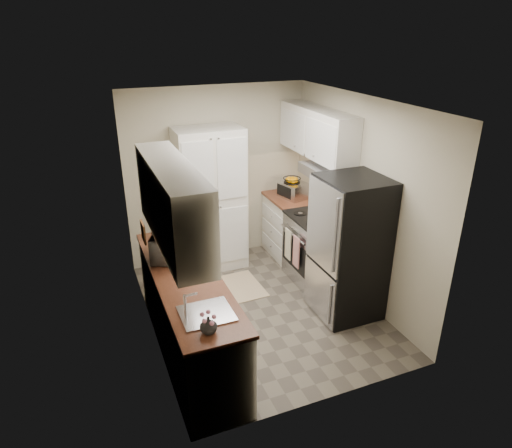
% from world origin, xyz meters
% --- Properties ---
extents(ground, '(3.20, 3.20, 0.00)m').
position_xyz_m(ground, '(0.00, 0.00, 0.00)').
color(ground, '#665B4C').
rests_on(ground, ground).
extents(room_shell, '(2.64, 3.24, 2.52)m').
position_xyz_m(room_shell, '(-0.02, -0.01, 1.63)').
color(room_shell, beige).
rests_on(room_shell, ground).
extents(pantry_cabinet, '(0.90, 0.55, 2.00)m').
position_xyz_m(pantry_cabinet, '(-0.20, 1.32, 1.00)').
color(pantry_cabinet, silver).
rests_on(pantry_cabinet, ground).
extents(base_cabinet_left, '(0.60, 2.30, 0.88)m').
position_xyz_m(base_cabinet_left, '(-0.99, -0.43, 0.44)').
color(base_cabinet_left, silver).
rests_on(base_cabinet_left, ground).
extents(countertop_left, '(0.63, 2.33, 0.04)m').
position_xyz_m(countertop_left, '(-0.99, -0.43, 0.90)').
color(countertop_left, brown).
rests_on(countertop_left, base_cabinet_left).
extents(base_cabinet_right, '(0.60, 0.80, 0.88)m').
position_xyz_m(base_cabinet_right, '(0.99, 1.19, 0.44)').
color(base_cabinet_right, silver).
rests_on(base_cabinet_right, ground).
extents(countertop_right, '(0.63, 0.83, 0.04)m').
position_xyz_m(countertop_right, '(0.99, 1.19, 0.90)').
color(countertop_right, brown).
rests_on(countertop_right, base_cabinet_right).
extents(electric_range, '(0.71, 0.78, 1.13)m').
position_xyz_m(electric_range, '(0.97, 0.39, 0.48)').
color(electric_range, '#B7B7BC').
rests_on(electric_range, ground).
extents(refrigerator, '(0.70, 0.72, 1.70)m').
position_xyz_m(refrigerator, '(0.94, -0.41, 0.85)').
color(refrigerator, '#B7B7BC').
rests_on(refrigerator, ground).
extents(microwave, '(0.55, 0.63, 0.30)m').
position_xyz_m(microwave, '(-1.02, 0.04, 1.07)').
color(microwave, silver).
rests_on(microwave, countertop_left).
extents(wine_bottle, '(0.07, 0.07, 0.28)m').
position_xyz_m(wine_bottle, '(-1.12, 0.55, 1.06)').
color(wine_bottle, black).
rests_on(wine_bottle, countertop_left).
extents(flower_vase, '(0.18, 0.18, 0.15)m').
position_xyz_m(flower_vase, '(-1.04, -1.40, 1.00)').
color(flower_vase, white).
rests_on(flower_vase, countertop_left).
extents(cutting_board, '(0.03, 0.22, 0.28)m').
position_xyz_m(cutting_board, '(-0.99, 0.65, 1.06)').
color(cutting_board, '#318B30').
rests_on(cutting_board, countertop_left).
extents(toaster_oven, '(0.40, 0.46, 0.23)m').
position_xyz_m(toaster_oven, '(1.01, 1.17, 1.03)').
color(toaster_oven, '#B4B4B8').
rests_on(toaster_oven, countertop_right).
extents(fruit_basket, '(0.31, 0.31, 0.11)m').
position_xyz_m(fruit_basket, '(0.98, 1.19, 1.20)').
color(fruit_basket, '#FF9F00').
rests_on(fruit_basket, toaster_oven).
extents(kitchen_mat, '(0.48, 0.75, 0.01)m').
position_xyz_m(kitchen_mat, '(-0.02, 0.57, 0.01)').
color(kitchen_mat, '#D8BA8D').
rests_on(kitchen_mat, ground).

